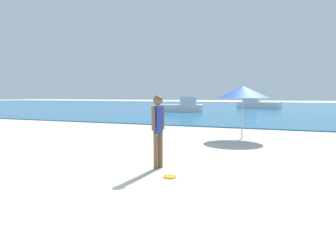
{
  "coord_description": "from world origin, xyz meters",
  "views": [
    {
      "loc": [
        3.97,
        -3.29,
        1.74
      ],
      "look_at": [
        0.36,
        5.84,
        0.72
      ],
      "focal_mm": 31.63,
      "sensor_mm": 36.0,
      "label": 1
    }
  ],
  "objects_px": {
    "frisbee": "(170,177)",
    "boat_near": "(182,106)",
    "beach_umbrella": "(243,92)",
    "boat_far": "(257,104)",
    "person_standing": "(158,127)"
  },
  "relations": [
    {
      "from": "frisbee",
      "to": "boat_near",
      "type": "distance_m",
      "value": 24.17
    },
    {
      "from": "frisbee",
      "to": "beach_umbrella",
      "type": "xyz_separation_m",
      "value": [
        0.65,
        6.4,
        1.86
      ]
    },
    {
      "from": "person_standing",
      "to": "frisbee",
      "type": "bearing_deg",
      "value": -118.54
    },
    {
      "from": "person_standing",
      "to": "beach_umbrella",
      "type": "relative_size",
      "value": 0.82
    },
    {
      "from": "boat_far",
      "to": "boat_near",
      "type": "bearing_deg",
      "value": -106.97
    },
    {
      "from": "person_standing",
      "to": "frisbee",
      "type": "distance_m",
      "value": 1.29
    },
    {
      "from": "person_standing",
      "to": "boat_near",
      "type": "relative_size",
      "value": 0.36
    },
    {
      "from": "beach_umbrella",
      "to": "boat_far",
      "type": "bearing_deg",
      "value": 93.61
    },
    {
      "from": "frisbee",
      "to": "beach_umbrella",
      "type": "relative_size",
      "value": 0.13
    },
    {
      "from": "frisbee",
      "to": "boat_near",
      "type": "bearing_deg",
      "value": 108.23
    },
    {
      "from": "frisbee",
      "to": "boat_near",
      "type": "xyz_separation_m",
      "value": [
        -7.56,
        22.95,
        0.58
      ]
    },
    {
      "from": "boat_near",
      "to": "beach_umbrella",
      "type": "xyz_separation_m",
      "value": [
        8.21,
        -16.55,
        1.27
      ]
    },
    {
      "from": "person_standing",
      "to": "beach_umbrella",
      "type": "height_order",
      "value": "beach_umbrella"
    },
    {
      "from": "person_standing",
      "to": "frisbee",
      "type": "relative_size",
      "value": 6.2
    },
    {
      "from": "boat_near",
      "to": "frisbee",
      "type": "bearing_deg",
      "value": 94.21
    }
  ]
}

